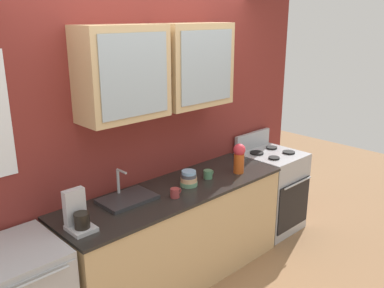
{
  "coord_description": "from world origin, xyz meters",
  "views": [
    {
      "loc": [
        -2.22,
        -2.52,
        2.34
      ],
      "look_at": [
        0.2,
        0.0,
        1.25
      ],
      "focal_mm": 39.3,
      "sensor_mm": 36.0,
      "label": 1
    }
  ],
  "objects_px": {
    "vase": "(239,157)",
    "cup_near_sink": "(175,193)",
    "cup_near_bowls": "(208,174)",
    "stove_range": "(270,190)",
    "coffee_maker": "(78,215)",
    "sink_faucet": "(127,198)",
    "bowl_stack": "(189,179)"
  },
  "relations": [
    {
      "from": "stove_range",
      "to": "coffee_maker",
      "type": "xyz_separation_m",
      "value": [
        -2.37,
        -0.05,
        0.54
      ]
    },
    {
      "from": "sink_faucet",
      "to": "coffee_maker",
      "type": "distance_m",
      "value": 0.55
    },
    {
      "from": "bowl_stack",
      "to": "cup_near_sink",
      "type": "xyz_separation_m",
      "value": [
        -0.25,
        -0.1,
        -0.03
      ]
    },
    {
      "from": "stove_range",
      "to": "cup_near_sink",
      "type": "bearing_deg",
      "value": -175.54
    },
    {
      "from": "cup_near_sink",
      "to": "cup_near_bowls",
      "type": "relative_size",
      "value": 0.93
    },
    {
      "from": "stove_range",
      "to": "cup_near_bowls",
      "type": "xyz_separation_m",
      "value": [
        -1.03,
        -0.01,
        0.47
      ]
    },
    {
      "from": "bowl_stack",
      "to": "coffee_maker",
      "type": "bearing_deg",
      "value": -178.17
    },
    {
      "from": "vase",
      "to": "coffee_maker",
      "type": "height_order",
      "value": "same"
    },
    {
      "from": "coffee_maker",
      "to": "vase",
      "type": "bearing_deg",
      "value": -2.35
    },
    {
      "from": "bowl_stack",
      "to": "coffee_maker",
      "type": "relative_size",
      "value": 0.54
    },
    {
      "from": "cup_near_sink",
      "to": "cup_near_bowls",
      "type": "xyz_separation_m",
      "value": [
        0.5,
        0.1,
        -0.0
      ]
    },
    {
      "from": "bowl_stack",
      "to": "vase",
      "type": "xyz_separation_m",
      "value": [
        0.56,
        -0.1,
        0.09
      ]
    },
    {
      "from": "vase",
      "to": "cup_near_bowls",
      "type": "distance_m",
      "value": 0.35
    },
    {
      "from": "stove_range",
      "to": "vase",
      "type": "xyz_separation_m",
      "value": [
        -0.71,
        -0.12,
        0.59
      ]
    },
    {
      "from": "coffee_maker",
      "to": "bowl_stack",
      "type": "bearing_deg",
      "value": 1.83
    },
    {
      "from": "cup_near_bowls",
      "to": "bowl_stack",
      "type": "bearing_deg",
      "value": -179.88
    },
    {
      "from": "sink_faucet",
      "to": "vase",
      "type": "relative_size",
      "value": 1.54
    },
    {
      "from": "vase",
      "to": "sink_faucet",
      "type": "bearing_deg",
      "value": 168.98
    },
    {
      "from": "sink_faucet",
      "to": "cup_near_bowls",
      "type": "distance_m",
      "value": 0.83
    },
    {
      "from": "vase",
      "to": "cup_near_sink",
      "type": "bearing_deg",
      "value": -179.95
    },
    {
      "from": "vase",
      "to": "cup_near_sink",
      "type": "xyz_separation_m",
      "value": [
        -0.81,
        -0.0,
        -0.12
      ]
    },
    {
      "from": "stove_range",
      "to": "coffee_maker",
      "type": "bearing_deg",
      "value": -178.79
    },
    {
      "from": "sink_faucet",
      "to": "cup_near_sink",
      "type": "relative_size",
      "value": 4.1
    },
    {
      "from": "stove_range",
      "to": "cup_near_sink",
      "type": "xyz_separation_m",
      "value": [
        -1.53,
        -0.12,
        0.47
      ]
    },
    {
      "from": "sink_faucet",
      "to": "stove_range",
      "type": "bearing_deg",
      "value": -3.19
    },
    {
      "from": "vase",
      "to": "coffee_maker",
      "type": "relative_size",
      "value": 1.0
    },
    {
      "from": "cup_near_sink",
      "to": "cup_near_bowls",
      "type": "bearing_deg",
      "value": 11.81
    },
    {
      "from": "vase",
      "to": "coffee_maker",
      "type": "distance_m",
      "value": 1.66
    },
    {
      "from": "sink_faucet",
      "to": "vase",
      "type": "distance_m",
      "value": 1.17
    },
    {
      "from": "cup_near_bowls",
      "to": "stove_range",
      "type": "bearing_deg",
      "value": 0.81
    },
    {
      "from": "cup_near_sink",
      "to": "cup_near_bowls",
      "type": "distance_m",
      "value": 0.51
    },
    {
      "from": "bowl_stack",
      "to": "cup_near_bowls",
      "type": "xyz_separation_m",
      "value": [
        0.25,
        0.0,
        -0.03
      ]
    }
  ]
}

